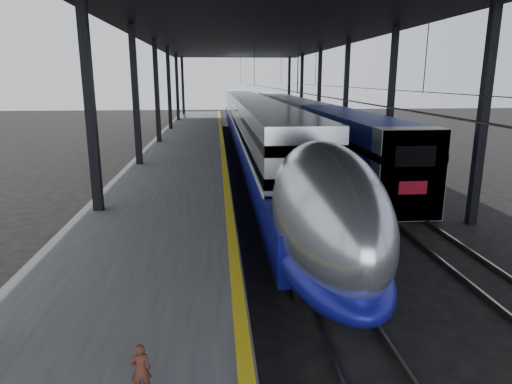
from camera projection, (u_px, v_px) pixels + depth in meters
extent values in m
plane|color=black|center=(257.00, 283.00, 13.82)|extent=(160.00, 160.00, 0.00)
cube|color=#4C4C4F|center=(184.00, 158.00, 32.74)|extent=(6.00, 80.00, 1.00)
cube|color=yellow|center=(223.00, 150.00, 32.85)|extent=(0.30, 80.00, 0.01)
cube|color=slate|center=(250.00, 162.00, 33.24)|extent=(0.08, 80.00, 0.16)
cube|color=slate|center=(270.00, 162.00, 33.36)|extent=(0.08, 80.00, 0.16)
cube|color=slate|center=(318.00, 161.00, 33.66)|extent=(0.08, 80.00, 0.16)
cube|color=slate|center=(337.00, 161.00, 33.78)|extent=(0.08, 80.00, 0.16)
cube|color=black|center=(91.00, 120.00, 17.08)|extent=(0.35, 0.35, 9.00)
cube|color=black|center=(483.00, 117.00, 18.37)|extent=(0.35, 0.35, 9.00)
cube|color=black|center=(136.00, 105.00, 26.74)|extent=(0.35, 0.35, 9.00)
cube|color=black|center=(391.00, 104.00, 28.03)|extent=(0.35, 0.35, 9.00)
cube|color=black|center=(157.00, 98.00, 36.41)|extent=(0.35, 0.35, 9.00)
cube|color=black|center=(346.00, 97.00, 37.70)|extent=(0.35, 0.35, 9.00)
cube|color=black|center=(169.00, 94.00, 46.08)|extent=(0.35, 0.35, 9.00)
cube|color=black|center=(319.00, 94.00, 47.37)|extent=(0.35, 0.35, 9.00)
cube|color=black|center=(177.00, 91.00, 55.74)|extent=(0.35, 0.35, 9.00)
cube|color=black|center=(302.00, 91.00, 57.04)|extent=(0.35, 0.35, 9.00)
cube|color=black|center=(183.00, 89.00, 65.41)|extent=(0.35, 0.35, 9.00)
cube|color=black|center=(289.00, 89.00, 66.70)|extent=(0.35, 0.35, 9.00)
cube|color=black|center=(259.00, 30.00, 31.07)|extent=(18.00, 75.00, 0.45)
cylinder|color=slate|center=(260.00, 86.00, 31.99)|extent=(0.03, 74.00, 0.03)
cylinder|color=slate|center=(330.00, 86.00, 32.41)|extent=(0.03, 74.00, 0.03)
cube|color=#B3B5BA|center=(249.00, 118.00, 43.74)|extent=(2.97, 57.00, 4.09)
cube|color=navy|center=(250.00, 133.00, 42.60)|extent=(3.05, 62.00, 1.59)
cube|color=silver|center=(249.00, 123.00, 43.86)|extent=(3.07, 57.00, 0.10)
cube|color=black|center=(249.00, 105.00, 43.46)|extent=(3.01, 57.00, 0.43)
cube|color=black|center=(249.00, 118.00, 43.74)|extent=(3.01, 57.00, 0.43)
ellipsoid|color=#B3B5BA|center=(325.00, 213.00, 13.33)|extent=(2.97, 8.40, 4.09)
ellipsoid|color=navy|center=(324.00, 250.00, 13.61)|extent=(3.05, 8.40, 1.74)
ellipsoid|color=black|center=(353.00, 211.00, 10.62)|extent=(1.53, 2.20, 0.92)
cube|color=black|center=(323.00, 276.00, 13.81)|extent=(2.25, 2.60, 0.40)
cube|color=black|center=(258.00, 156.00, 35.08)|extent=(2.25, 2.60, 0.40)
cube|color=navy|center=(351.00, 146.00, 27.64)|extent=(2.86, 18.00, 3.88)
cube|color=gray|center=(408.00, 174.00, 19.52)|extent=(2.91, 1.20, 3.93)
cube|color=black|center=(415.00, 156.00, 18.71)|extent=(1.73, 0.06, 0.87)
cube|color=#A30C1D|center=(413.00, 188.00, 19.03)|extent=(1.22, 0.06, 0.56)
cube|color=gray|center=(297.00, 119.00, 46.01)|extent=(2.86, 18.00, 3.88)
cube|color=gray|center=(274.00, 108.00, 64.38)|extent=(2.86, 18.00, 3.88)
cube|color=black|center=(384.00, 201.00, 22.29)|extent=(2.24, 2.40, 0.36)
cube|color=black|center=(302.00, 141.00, 43.56)|extent=(2.24, 2.40, 0.36)
imported|color=#4E251A|center=(141.00, 369.00, 7.34)|extent=(0.37, 0.28, 0.91)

